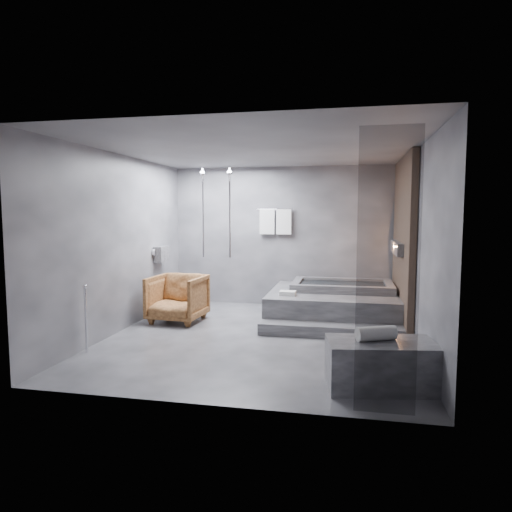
# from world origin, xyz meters

# --- Properties ---
(room) EXTENTS (5.00, 5.04, 2.82)m
(room) POSITION_xyz_m (0.40, 0.24, 1.73)
(room) COLOR #333336
(room) RESTS_ON ground
(tub_deck) EXTENTS (2.20, 2.00, 0.50)m
(tub_deck) POSITION_xyz_m (1.05, 1.45, 0.25)
(tub_deck) COLOR #39383B
(tub_deck) RESTS_ON ground
(tub_step) EXTENTS (2.20, 0.36, 0.18)m
(tub_step) POSITION_xyz_m (1.05, 0.27, 0.09)
(tub_step) COLOR #39383B
(tub_step) RESTS_ON ground
(concrete_bench) EXTENTS (1.23, 0.80, 0.51)m
(concrete_bench) POSITION_xyz_m (1.67, -1.70, 0.26)
(concrete_bench) COLOR #363639
(concrete_bench) RESTS_ON ground
(driftwood_chair) EXTENTS (0.93, 0.96, 0.81)m
(driftwood_chair) POSITION_xyz_m (-1.59, 0.72, 0.41)
(driftwood_chair) COLOR #4D2A13
(driftwood_chair) RESTS_ON ground
(rolled_towel) EXTENTS (0.46, 0.31, 0.15)m
(rolled_towel) POSITION_xyz_m (1.61, -1.68, 0.59)
(rolled_towel) COLOR white
(rolled_towel) RESTS_ON concrete_bench
(deck_towel) EXTENTS (0.27, 0.20, 0.07)m
(deck_towel) POSITION_xyz_m (0.31, 0.88, 0.54)
(deck_towel) COLOR white
(deck_towel) RESTS_ON tub_deck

